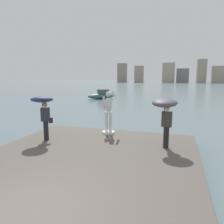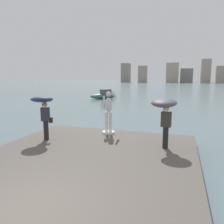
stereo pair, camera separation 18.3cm
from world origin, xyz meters
name	(u,v)px [view 1 (the left image)]	position (x,y,z in m)	size (l,w,h in m)	color
ground_plane	(162,94)	(0.00, 40.00, 0.00)	(400.00, 400.00, 0.00)	slate
pier	(72,176)	(0.00, 2.31, 0.20)	(7.78, 10.61, 0.40)	#564F47
statue_white_figure	(108,115)	(-0.25, 6.78, 1.38)	(0.64, 0.88, 2.16)	silver
onlooker_left	(43,106)	(-2.69, 4.85, 1.97)	(1.32, 1.34, 2.04)	black
onlooker_right	(165,109)	(2.58, 5.35, 2.00)	(1.13, 1.15, 2.03)	black
boat_mid	(101,95)	(-8.02, 27.43, 0.54)	(4.07, 3.83, 1.44)	#336B5B
distant_skyline	(170,73)	(-2.27, 137.72, 5.74)	(66.73, 12.66, 13.67)	gray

